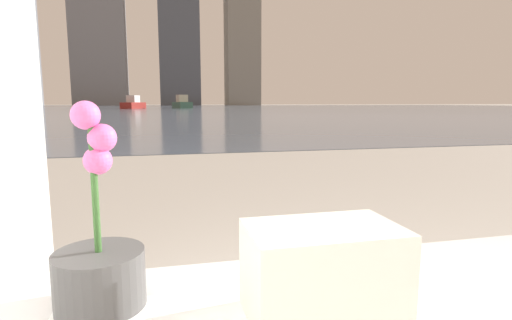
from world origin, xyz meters
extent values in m
cylinder|color=#4C4C4C|center=(-0.67, 0.98, 0.55)|extent=(0.16, 0.16, 0.10)
cylinder|color=#38662D|center=(-0.67, 0.98, 0.73)|extent=(0.01, 0.01, 0.24)
sphere|color=pink|center=(-0.67, 0.99, 0.85)|extent=(0.05, 0.05, 0.05)
sphere|color=pink|center=(-0.65, 0.99, 0.81)|extent=(0.05, 0.05, 0.05)
sphere|color=pink|center=(-0.66, 0.99, 0.77)|extent=(0.05, 0.05, 0.05)
cube|color=silver|center=(-0.29, 0.86, 0.52)|extent=(0.26, 0.16, 0.04)
cube|color=silver|center=(-0.29, 0.86, 0.56)|extent=(0.26, 0.16, 0.04)
cube|color=silver|center=(-0.29, 0.86, 0.60)|extent=(0.26, 0.16, 0.04)
cube|color=silver|center=(-0.29, 0.86, 0.64)|extent=(0.26, 0.16, 0.04)
cube|color=slate|center=(0.00, 62.00, 0.01)|extent=(180.00, 110.00, 0.01)
cube|color=maroon|center=(-4.21, 58.22, 0.43)|extent=(3.27, 5.10, 0.84)
cube|color=silver|center=(-4.21, 58.22, 1.34)|extent=(1.77, 2.12, 0.97)
cube|color=#335647|center=(2.47, 59.36, 0.46)|extent=(2.75, 5.39, 0.90)
cube|color=#B2A893|center=(2.47, 59.36, 1.42)|extent=(1.64, 2.15, 1.03)
cube|color=slate|center=(-39.20, 118.00, 17.22)|extent=(13.44, 12.79, 34.45)
cube|color=gray|center=(23.23, 118.00, 28.00)|extent=(9.56, 8.05, 56.01)
camera|label=1|loc=(-0.55, 0.25, 0.87)|focal=28.00mm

